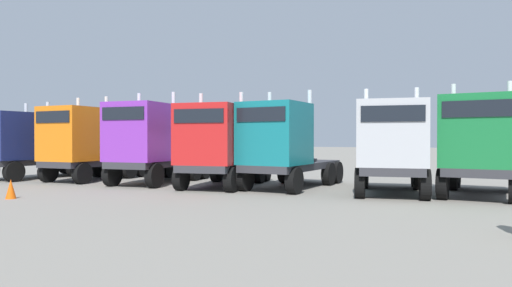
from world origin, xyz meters
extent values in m
plane|color=gray|center=(0.00, 0.00, 0.00)|extent=(200.00, 200.00, 0.00)
cube|color=#333338|center=(-10.92, 1.83, 0.91)|extent=(3.03, 6.13, 0.30)
cube|color=navy|center=(-11.16, 0.18, 2.28)|extent=(2.74, 2.87, 2.44)
cylinder|color=silver|center=(-10.02, 1.45, 2.58)|extent=(0.20, 0.20, 3.04)
cylinder|color=silver|center=(-11.90, 1.73, 2.58)|extent=(0.20, 0.20, 3.04)
cylinder|color=#333338|center=(-10.73, 3.11, 1.12)|extent=(1.25, 1.25, 0.12)
cylinder|color=black|center=(-10.16, -0.54, 0.50)|extent=(0.49, 1.05, 1.01)
cylinder|color=black|center=(-9.64, 2.99, 0.50)|extent=(0.49, 1.05, 1.01)
cylinder|color=black|center=(-11.81, 3.31, 0.50)|extent=(0.49, 1.05, 1.01)
cylinder|color=black|center=(-9.48, 4.08, 0.50)|extent=(0.49, 1.05, 1.01)
cylinder|color=black|center=(-11.65, 4.40, 0.50)|extent=(0.49, 1.05, 1.01)
cube|color=#333338|center=(-7.24, 2.01, 0.90)|extent=(2.40, 5.73, 0.30)
cube|color=orange|center=(-7.30, 0.36, 2.37)|extent=(2.48, 2.44, 2.63)
cube|color=black|center=(-7.34, -0.83, 3.15)|extent=(2.10, 0.11, 0.55)
cylinder|color=silver|center=(-6.30, 1.66, 2.67)|extent=(0.19, 0.19, 3.23)
cylinder|color=silver|center=(-8.20, 1.73, 2.67)|extent=(0.19, 0.19, 3.23)
cylinder|color=#333338|center=(-7.19, 3.25, 1.11)|extent=(1.14, 1.14, 0.12)
cylinder|color=black|center=(-6.21, -0.15, 0.50)|extent=(0.39, 1.02, 1.00)
cylinder|color=black|center=(-8.41, -0.07, 0.50)|extent=(0.39, 1.02, 1.00)
cylinder|color=black|center=(-6.09, 3.20, 0.50)|extent=(0.39, 1.02, 1.00)
cylinder|color=black|center=(-8.29, 3.28, 0.50)|extent=(0.39, 1.02, 1.00)
cylinder|color=black|center=(-6.05, 4.30, 0.50)|extent=(0.39, 1.02, 1.00)
cylinder|color=black|center=(-8.25, 4.37, 0.50)|extent=(0.39, 1.02, 1.00)
cube|color=#333338|center=(-3.25, 1.94, 0.97)|extent=(2.44, 6.10, 0.30)
cube|color=purple|center=(-3.18, 0.15, 2.44)|extent=(2.50, 2.54, 2.62)
cube|color=black|center=(-3.13, -1.09, 3.22)|extent=(2.10, 0.12, 0.55)
cylinder|color=silver|center=(-2.28, 1.56, 2.74)|extent=(0.19, 0.19, 3.22)
cylinder|color=silver|center=(-4.18, 1.49, 2.74)|extent=(0.19, 0.19, 3.22)
cylinder|color=#333338|center=(-3.30, 3.26, 1.18)|extent=(1.14, 1.14, 0.12)
cylinder|color=black|center=(-2.06, -0.33, 0.54)|extent=(0.39, 1.09, 1.07)
cylinder|color=black|center=(-4.25, -0.42, 0.54)|extent=(0.39, 1.09, 1.07)
cylinder|color=black|center=(-2.20, 3.39, 0.54)|extent=(0.39, 1.09, 1.07)
cylinder|color=black|center=(-4.40, 3.30, 0.54)|extent=(0.39, 1.09, 1.07)
cylinder|color=black|center=(-2.25, 4.49, 0.54)|extent=(0.39, 1.09, 1.07)
cylinder|color=black|center=(-4.45, 4.40, 0.54)|extent=(0.39, 1.09, 1.07)
cube|color=#333338|center=(0.39, 1.78, 0.93)|extent=(2.73, 6.38, 0.30)
cube|color=red|center=(0.57, -0.20, 2.32)|extent=(2.59, 2.43, 2.48)
cube|color=black|center=(0.67, -1.33, 3.03)|extent=(2.10, 0.22, 0.55)
cylinder|color=silver|center=(1.40, 1.14, 2.62)|extent=(0.20, 0.20, 3.08)
cylinder|color=silver|center=(-0.49, 0.98, 2.62)|extent=(0.20, 0.20, 3.08)
cylinder|color=#333338|center=(0.27, 3.14, 1.14)|extent=(1.19, 1.19, 0.12)
cylinder|color=black|center=(1.70, -0.52, 0.51)|extent=(0.44, 1.05, 1.03)
cylinder|color=black|center=(-0.49, -0.71, 0.51)|extent=(0.44, 1.05, 1.03)
cylinder|color=black|center=(1.36, 3.38, 0.51)|extent=(0.44, 1.05, 1.03)
cylinder|color=black|center=(-0.83, 3.18, 0.51)|extent=(0.44, 1.05, 1.03)
cylinder|color=black|center=(1.26, 4.47, 0.51)|extent=(0.44, 1.05, 1.03)
cylinder|color=black|center=(-0.93, 4.28, 0.51)|extent=(0.44, 1.05, 1.03)
cube|color=#333338|center=(3.40, 2.31, 0.94)|extent=(2.91, 6.36, 0.30)
cube|color=#14727A|center=(3.19, 0.49, 2.34)|extent=(2.67, 2.73, 2.50)
cube|color=black|center=(3.04, -0.76, 3.07)|extent=(2.09, 0.29, 0.55)
cylinder|color=silver|center=(4.29, 1.75, 2.64)|extent=(0.20, 0.20, 3.10)
cylinder|color=silver|center=(2.41, 1.97, 2.64)|extent=(0.20, 0.20, 3.10)
cylinder|color=#333338|center=(3.56, 3.66, 1.15)|extent=(1.22, 1.22, 0.12)
cylinder|color=black|center=(4.22, -0.17, 0.52)|extent=(0.47, 1.08, 1.04)
cylinder|color=black|center=(2.03, 0.09, 0.52)|extent=(0.47, 1.08, 1.04)
cylinder|color=black|center=(4.67, 3.65, 0.52)|extent=(0.47, 1.08, 1.04)
cylinder|color=black|center=(2.48, 3.91, 0.52)|extent=(0.47, 1.08, 1.04)
cylinder|color=black|center=(4.80, 4.74, 0.52)|extent=(0.47, 1.08, 1.04)
cylinder|color=black|center=(2.61, 5.00, 0.52)|extent=(0.47, 1.08, 1.04)
cube|color=#333338|center=(7.59, 1.85, 0.99)|extent=(2.85, 5.92, 0.30)
cube|color=#B7BABF|center=(7.79, 0.22, 2.33)|extent=(2.67, 2.68, 2.37)
cube|color=black|center=(7.93, -1.00, 2.99)|extent=(2.09, 0.29, 0.55)
cylinder|color=silver|center=(8.57, 1.68, 2.63)|extent=(0.20, 0.20, 2.97)
cylinder|color=silver|center=(6.68, 1.45, 2.63)|extent=(0.20, 0.20, 2.97)
cylinder|color=#333338|center=(7.44, 3.10, 1.20)|extent=(1.22, 1.22, 0.12)
cylinder|color=black|center=(8.94, -0.15, 0.55)|extent=(0.48, 1.12, 1.09)
cylinder|color=black|center=(6.75, -0.41, 0.55)|extent=(0.48, 1.12, 1.09)
cylinder|color=black|center=(8.54, 3.22, 0.55)|extent=(0.48, 1.12, 1.09)
cylinder|color=black|center=(6.35, 2.96, 0.55)|extent=(0.48, 1.12, 1.09)
cylinder|color=black|center=(8.41, 4.31, 0.55)|extent=(0.48, 1.12, 1.09)
cylinder|color=black|center=(6.22, 4.06, 0.55)|extent=(0.48, 1.12, 1.09)
cube|color=#333338|center=(10.85, 2.30, 0.99)|extent=(2.87, 5.88, 0.30)
cube|color=#197238|center=(10.66, 0.69, 2.39)|extent=(2.67, 2.69, 2.50)
cube|color=black|center=(10.51, -0.53, 3.12)|extent=(2.09, 0.29, 0.55)
cylinder|color=silver|center=(11.77, 1.93, 2.69)|extent=(0.20, 0.20, 3.10)
cylinder|color=silver|center=(9.88, 2.16, 2.69)|extent=(0.20, 0.20, 3.10)
cylinder|color=#333338|center=(11.00, 3.53, 1.20)|extent=(1.22, 1.22, 0.12)
cylinder|color=black|center=(9.51, 0.32, 0.55)|extent=(0.48, 1.13, 1.09)
cylinder|color=black|center=(9.91, 3.65, 0.55)|extent=(0.48, 1.13, 1.09)
cylinder|color=black|center=(10.04, 4.74, 0.55)|extent=(0.48, 1.13, 1.09)
cone|color=#F2590C|center=(-4.76, -5.23, 0.35)|extent=(0.36, 0.36, 0.70)
camera|label=1|loc=(9.46, -17.09, 2.14)|focal=32.24mm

